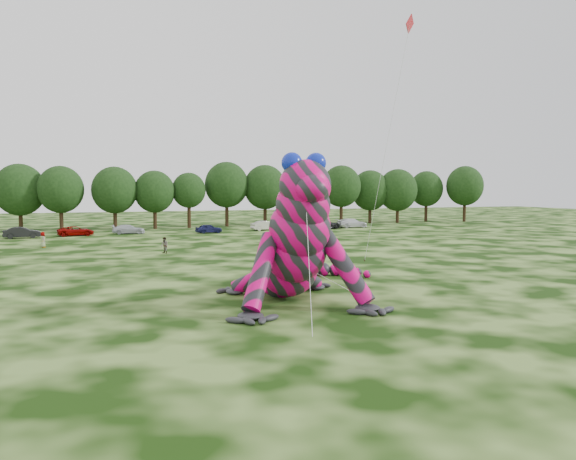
{
  "coord_description": "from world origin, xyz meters",
  "views": [
    {
      "loc": [
        -13.01,
        -30.9,
        6.47
      ],
      "look_at": [
        -2.57,
        -0.72,
        4.0
      ],
      "focal_mm": 35.0,
      "sensor_mm": 36.0,
      "label": 1
    }
  ],
  "objects_px": {
    "car_7": "(352,223)",
    "spectator_3": "(327,233)",
    "flying_kite": "(406,45)",
    "tree_5": "(20,198)",
    "tree_14": "(370,197)",
    "tree_6": "(61,199)",
    "car_2": "(76,231)",
    "tree_8": "(155,200)",
    "car_3": "(129,229)",
    "tree_12": "(301,198)",
    "tree_9": "(189,200)",
    "tree_13": "(341,195)",
    "car_6": "(325,224)",
    "tree_7": "(115,198)",
    "spectator_1": "(165,245)",
    "car_5": "(265,226)",
    "car_1": "(22,233)",
    "tree_11": "(265,195)",
    "tree_15": "(398,196)",
    "spectator_4": "(43,240)",
    "inflatable_gecko": "(283,227)",
    "car_4": "(209,229)",
    "tree_16": "(426,196)",
    "tree_10": "(227,194)",
    "tree_17": "(465,194)",
    "spectator_5": "(273,246)"
  },
  "relations": [
    {
      "from": "car_7",
      "to": "spectator_3",
      "type": "height_order",
      "value": "spectator_3"
    },
    {
      "from": "flying_kite",
      "to": "car_7",
      "type": "relative_size",
      "value": 3.97
    },
    {
      "from": "tree_5",
      "to": "tree_14",
      "type": "distance_m",
      "value": 56.59
    },
    {
      "from": "tree_6",
      "to": "car_2",
      "type": "height_order",
      "value": "tree_6"
    },
    {
      "from": "tree_8",
      "to": "car_3",
      "type": "relative_size",
      "value": 2.04
    },
    {
      "from": "tree_12",
      "to": "car_3",
      "type": "distance_m",
      "value": 30.22
    },
    {
      "from": "spectator_3",
      "to": "tree_9",
      "type": "bearing_deg",
      "value": -158.91
    },
    {
      "from": "tree_13",
      "to": "car_6",
      "type": "bearing_deg",
      "value": -127.75
    },
    {
      "from": "tree_7",
      "to": "spectator_3",
      "type": "bearing_deg",
      "value": -45.17
    },
    {
      "from": "spectator_3",
      "to": "spectator_1",
      "type": "height_order",
      "value": "spectator_1"
    },
    {
      "from": "tree_8",
      "to": "car_5",
      "type": "distance_m",
      "value": 17.7
    },
    {
      "from": "car_1",
      "to": "tree_11",
      "type": "bearing_deg",
      "value": -77.25
    },
    {
      "from": "tree_7",
      "to": "car_1",
      "type": "xyz_separation_m",
      "value": [
        -11.6,
        -10.5,
        -4.02
      ]
    },
    {
      "from": "tree_11",
      "to": "tree_15",
      "type": "bearing_deg",
      "value": -0.98
    },
    {
      "from": "tree_12",
      "to": "spectator_1",
      "type": "distance_m",
      "value": 43.09
    },
    {
      "from": "car_2",
      "to": "spectator_4",
      "type": "bearing_deg",
      "value": 157.39
    },
    {
      "from": "car_1",
      "to": "tree_12",
      "type": "bearing_deg",
      "value": -80.45
    },
    {
      "from": "inflatable_gecko",
      "to": "tree_8",
      "type": "bearing_deg",
      "value": 94.08
    },
    {
      "from": "car_1",
      "to": "car_7",
      "type": "relative_size",
      "value": 0.87
    },
    {
      "from": "tree_15",
      "to": "car_4",
      "type": "height_order",
      "value": "tree_15"
    },
    {
      "from": "tree_6",
      "to": "tree_16",
      "type": "distance_m",
      "value": 63.06
    },
    {
      "from": "tree_6",
      "to": "tree_9",
      "type": "height_order",
      "value": "tree_6"
    },
    {
      "from": "car_1",
      "to": "flying_kite",
      "type": "bearing_deg",
      "value": -145.32
    },
    {
      "from": "tree_11",
      "to": "tree_15",
      "type": "height_order",
      "value": "tree_11"
    },
    {
      "from": "tree_16",
      "to": "spectator_1",
      "type": "height_order",
      "value": "tree_16"
    },
    {
      "from": "flying_kite",
      "to": "tree_10",
      "type": "bearing_deg",
      "value": 93.51
    },
    {
      "from": "tree_9",
      "to": "tree_14",
      "type": "height_order",
      "value": "tree_14"
    },
    {
      "from": "tree_8",
      "to": "tree_9",
      "type": "distance_m",
      "value": 5.3
    },
    {
      "from": "tree_17",
      "to": "spectator_4",
      "type": "relative_size",
      "value": 6.2
    },
    {
      "from": "tree_10",
      "to": "tree_7",
      "type": "bearing_deg",
      "value": -174.2
    },
    {
      "from": "tree_17",
      "to": "spectator_1",
      "type": "bearing_deg",
      "value": -150.93
    },
    {
      "from": "spectator_1",
      "to": "spectator_4",
      "type": "distance_m",
      "value": 15.17
    },
    {
      "from": "car_2",
      "to": "car_4",
      "type": "bearing_deg",
      "value": -105.1
    },
    {
      "from": "car_1",
      "to": "tree_7",
      "type": "bearing_deg",
      "value": -53.63
    },
    {
      "from": "tree_17",
      "to": "tree_6",
      "type": "bearing_deg",
      "value": 179.98
    },
    {
      "from": "car_2",
      "to": "car_5",
      "type": "bearing_deg",
      "value": -98.98
    },
    {
      "from": "tree_5",
      "to": "tree_14",
      "type": "relative_size",
      "value": 1.04
    },
    {
      "from": "car_2",
      "to": "tree_15",
      "type": "bearing_deg",
      "value": -90.42
    },
    {
      "from": "tree_15",
      "to": "car_5",
      "type": "distance_m",
      "value": 29.27
    },
    {
      "from": "flying_kite",
      "to": "car_6",
      "type": "distance_m",
      "value": 44.4
    },
    {
      "from": "flying_kite",
      "to": "car_2",
      "type": "height_order",
      "value": "flying_kite"
    },
    {
      "from": "tree_6",
      "to": "car_1",
      "type": "relative_size",
      "value": 2.17
    },
    {
      "from": "tree_16",
      "to": "spectator_1",
      "type": "bearing_deg",
      "value": -145.89
    },
    {
      "from": "tree_11",
      "to": "tree_13",
      "type": "relative_size",
      "value": 0.99
    },
    {
      "from": "tree_11",
      "to": "tree_13",
      "type": "xyz_separation_m",
      "value": [
        13.35,
        -1.07,
        0.03
      ]
    },
    {
      "from": "tree_10",
      "to": "car_2",
      "type": "xyz_separation_m",
      "value": [
        -22.77,
        -10.79,
        -4.61
      ]
    },
    {
      "from": "car_5",
      "to": "tree_12",
      "type": "bearing_deg",
      "value": -52.63
    },
    {
      "from": "tree_16",
      "to": "spectator_5",
      "type": "xyz_separation_m",
      "value": [
        -42.66,
        -40.2,
        -3.82
      ]
    },
    {
      "from": "car_5",
      "to": "inflatable_gecko",
      "type": "bearing_deg",
      "value": 156.79
    },
    {
      "from": "inflatable_gecko",
      "to": "car_3",
      "type": "bearing_deg",
      "value": 99.51
    }
  ]
}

